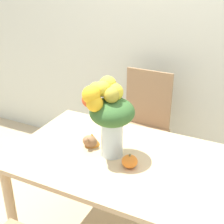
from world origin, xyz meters
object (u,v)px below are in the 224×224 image
Objects in this scene: pumpkin at (130,161)px; dining_chair_near_window at (142,128)px; flower_vase at (109,113)px; turkey_figurine at (91,140)px.

dining_chair_near_window is at bearing 106.35° from pumpkin.
dining_chair_near_window reaches higher than pumpkin.
turkey_figurine is at bearing 165.02° from flower_vase.
flower_vase is 0.94m from dining_chair_near_window.
dining_chair_near_window reaches higher than turkey_figurine.
flower_vase is 0.27m from turkey_figurine.
pumpkin is (0.16, -0.06, -0.23)m from flower_vase.
flower_vase is 0.48× the size of dining_chair_near_window.
flower_vase is at bearing -81.72° from dining_chair_near_window.
pumpkin reaches higher than turkey_figurine.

